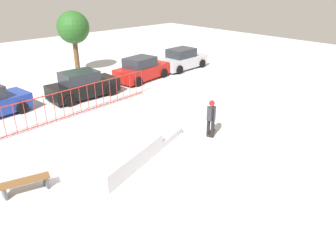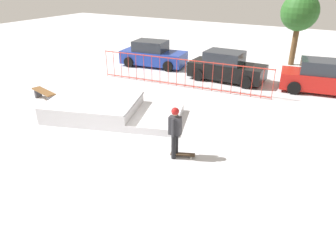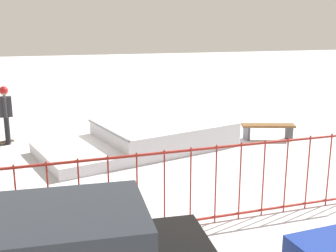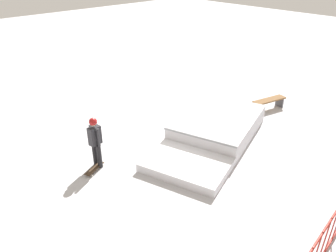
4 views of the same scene
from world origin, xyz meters
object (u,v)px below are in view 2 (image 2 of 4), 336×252
(skateboard, at_px, (183,154))
(park_bench, at_px, (44,93))
(parked_car_black, at_px, (226,67))
(parked_car_red, at_px, (323,78))
(parked_car_blue, at_px, (153,55))
(skater, at_px, (175,129))
(distant_tree, at_px, (300,13))
(skate_ramp, at_px, (104,110))

(skateboard, height_order, park_bench, park_bench)
(parked_car_black, height_order, parked_car_red, same)
(park_bench, relative_size, parked_car_black, 0.40)
(park_bench, bearing_deg, skateboard, -9.27)
(parked_car_red, bearing_deg, parked_car_blue, 170.46)
(parked_car_blue, xyz_separation_m, parked_car_black, (5.16, -0.59, 0.00))
(skater, relative_size, park_bench, 1.05)
(parked_car_black, height_order, distant_tree, distant_tree)
(skate_ramp, relative_size, skateboard, 7.27)
(skater, height_order, distant_tree, distant_tree)
(skateboard, bearing_deg, parked_car_blue, 104.77)
(skate_ramp, height_order, park_bench, skate_ramp)
(parked_car_black, relative_size, distant_tree, 0.92)
(park_bench, height_order, parked_car_red, parked_car_red)
(skate_ramp, bearing_deg, parked_car_blue, 89.76)
(skate_ramp, bearing_deg, parked_car_red, 27.90)
(skater, relative_size, parked_car_black, 0.42)
(skater, distance_m, parked_car_red, 9.79)
(skate_ramp, bearing_deg, skateboard, -34.24)
(skate_ramp, relative_size, skater, 3.44)
(parked_car_blue, bearing_deg, distant_tree, 24.06)
(skateboard, bearing_deg, parked_car_black, 78.93)
(skateboard, xyz_separation_m, parked_car_black, (-1.65, 8.50, 0.65))
(parked_car_red, bearing_deg, skater, -119.80)
(distant_tree, bearing_deg, park_bench, -125.36)
(park_bench, bearing_deg, skater, -10.51)
(skate_ramp, height_order, parked_car_red, parked_car_red)
(skateboard, relative_size, distant_tree, 0.18)
(parked_car_blue, bearing_deg, skateboard, -60.61)
(parked_car_blue, relative_size, distant_tree, 0.96)
(skater, bearing_deg, park_bench, 162.26)
(skate_ramp, distance_m, parked_car_blue, 8.26)
(parked_car_red, relative_size, distant_tree, 0.97)
(skate_ramp, xyz_separation_m, parked_car_blue, (-2.53, 7.86, 0.41))
(parked_car_blue, distance_m, parked_car_red, 10.04)
(skate_ramp, height_order, parked_car_black, parked_car_black)
(skate_ramp, xyz_separation_m, park_bench, (-3.68, 0.06, 0.04))
(skate_ramp, distance_m, distant_tree, 13.96)
(skater, xyz_separation_m, distant_tree, (1.18, 13.98, 2.24))
(skateboard, bearing_deg, park_bench, 148.69)
(skate_ramp, height_order, distant_tree, distant_tree)
(parked_car_red, bearing_deg, skateboard, -118.84)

